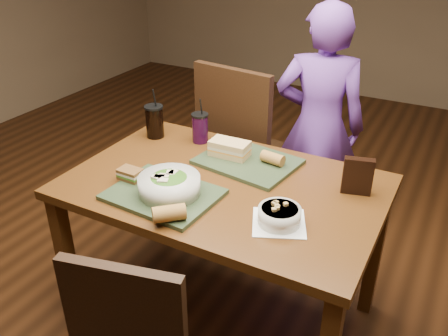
% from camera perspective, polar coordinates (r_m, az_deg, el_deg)
% --- Properties ---
extents(ground, '(6.00, 6.00, 0.00)m').
position_cam_1_polar(ground, '(2.45, 0.00, -17.15)').
color(ground, '#381C0B').
rests_on(ground, ground).
extents(dining_table, '(1.30, 0.85, 0.75)m').
position_cam_1_polar(dining_table, '(2.03, 0.00, -3.99)').
color(dining_table, '#4E2B0F').
rests_on(dining_table, ground).
extents(chair_far, '(0.52, 0.52, 1.07)m').
position_cam_1_polar(chair_far, '(2.67, 2.03, 2.72)').
color(chair_far, black).
rests_on(chair_far, ground).
extents(diner, '(0.57, 0.44, 1.38)m').
position_cam_1_polar(diner, '(2.71, 11.32, 4.83)').
color(diner, purple).
rests_on(diner, ground).
extents(tray_near, '(0.44, 0.34, 0.02)m').
position_cam_1_polar(tray_near, '(1.90, -7.31, -3.18)').
color(tray_near, '#2C3A22').
rests_on(tray_near, dining_table).
extents(tray_far, '(0.46, 0.38, 0.02)m').
position_cam_1_polar(tray_far, '(2.14, 2.87, 0.78)').
color(tray_far, '#2C3A22').
rests_on(tray_far, dining_table).
extents(salad_bowl, '(0.24, 0.24, 0.08)m').
position_cam_1_polar(salad_bowl, '(1.87, -6.61, -1.91)').
color(salad_bowl, silver).
rests_on(salad_bowl, tray_near).
extents(soup_bowl, '(0.25, 0.25, 0.08)m').
position_cam_1_polar(soup_bowl, '(1.73, 6.68, -5.66)').
color(soup_bowl, white).
rests_on(soup_bowl, dining_table).
extents(sandwich_near, '(0.10, 0.07, 0.05)m').
position_cam_1_polar(sandwich_near, '(2.00, -11.21, -0.72)').
color(sandwich_near, '#593819').
rests_on(sandwich_near, tray_near).
extents(sandwich_far, '(0.18, 0.10, 0.07)m').
position_cam_1_polar(sandwich_far, '(2.15, 0.67, 2.38)').
color(sandwich_far, tan).
rests_on(sandwich_far, tray_far).
extents(baguette_near, '(0.13, 0.12, 0.06)m').
position_cam_1_polar(baguette_near, '(1.72, -6.62, -5.42)').
color(baguette_near, '#AD7533').
rests_on(baguette_near, tray_near).
extents(baguette_far, '(0.11, 0.07, 0.05)m').
position_cam_1_polar(baguette_far, '(2.10, 5.87, 1.17)').
color(baguette_far, '#AD7533').
rests_on(baguette_far, tray_far).
extents(cup_cola, '(0.09, 0.09, 0.25)m').
position_cam_1_polar(cup_cola, '(2.39, -8.35, 5.59)').
color(cup_cola, black).
rests_on(cup_cola, dining_table).
extents(cup_berry, '(0.08, 0.08, 0.23)m').
position_cam_1_polar(cup_berry, '(2.32, -2.90, 4.86)').
color(cup_berry, black).
rests_on(cup_berry, dining_table).
extents(chip_bag, '(0.12, 0.06, 0.15)m').
position_cam_1_polar(chip_bag, '(1.95, 15.77, -0.95)').
color(chip_bag, black).
rests_on(chip_bag, dining_table).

